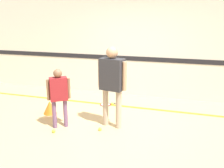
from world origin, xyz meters
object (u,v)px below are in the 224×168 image
Objects in this scene: person_instructor at (112,78)px; tennis_ball_near_instructor at (100,129)px; person_student_left at (59,92)px; racket_spare_on_floor at (106,104)px; training_cone at (50,107)px; tennis_ball_by_spare_racket at (112,104)px; tennis_ball_stray_left at (54,131)px.

person_instructor is 0.99m from tennis_ball_near_instructor.
person_student_left is 1.06m from tennis_ball_near_instructor.
racket_spare_on_floor is 6.71× the size of tennis_ball_near_instructor.
racket_spare_on_floor is 1.48× the size of training_cone.
person_student_left is at bearing -111.71° from tennis_ball_by_spare_racket.
person_instructor reaches higher than tennis_ball_stray_left.
person_instructor is 23.90× the size of tennis_ball_by_spare_racket.
training_cone reaches higher than tennis_ball_by_spare_racket.
tennis_ball_stray_left is at bearing -55.81° from training_cone.
tennis_ball_near_instructor is (-0.16, -0.27, -0.94)m from person_instructor.
tennis_ball_stray_left is (-0.60, -1.77, 0.00)m from tennis_ball_by_spare_racket.
tennis_ball_near_instructor is 0.22× the size of training_cone.
person_instructor reaches higher than racket_spare_on_floor.
training_cone is (-0.57, 0.83, 0.11)m from tennis_ball_stray_left.
training_cone is (-0.57, 0.57, -0.58)m from person_student_left.
tennis_ball_near_instructor is 1.00× the size of tennis_ball_stray_left.
person_student_left reaches higher than tennis_ball_near_instructor.
tennis_ball_stray_left is (-0.96, -0.60, -0.94)m from person_instructor.
tennis_ball_near_instructor is at bearing 22.78° from tennis_ball_stray_left.
tennis_ball_by_spare_racket is 1.87m from tennis_ball_stray_left.
tennis_ball_by_spare_racket is at bearing 118.66° from person_instructor.
tennis_ball_stray_left is at bearing -142.12° from racket_spare_on_floor.
racket_spare_on_floor is 6.71× the size of tennis_ball_by_spare_racket.
person_student_left is 1.76m from tennis_ball_by_spare_racket.
racket_spare_on_floor is 6.71× the size of tennis_ball_stray_left.
tennis_ball_by_spare_racket and tennis_ball_stray_left have the same top height.
tennis_ball_near_instructor is (0.34, -1.40, 0.02)m from racket_spare_on_floor.
tennis_ball_stray_left is (-0.80, -0.34, 0.00)m from tennis_ball_near_instructor.
tennis_ball_near_instructor is 1.00× the size of tennis_ball_by_spare_racket.
person_instructor is 1.57m from racket_spare_on_floor.
training_cone is at bearing -141.20° from tennis_ball_by_spare_racket.
tennis_ball_near_instructor is at bearing -113.55° from racket_spare_on_floor.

